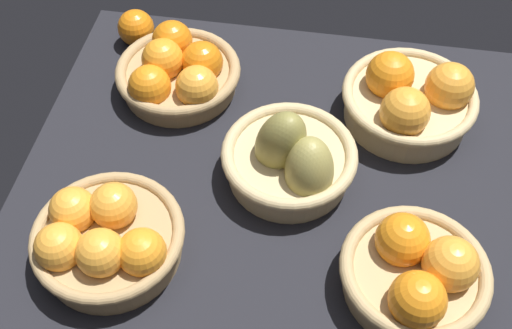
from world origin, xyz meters
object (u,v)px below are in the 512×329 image
at_px(basket_near_left, 410,99).
at_px(basket_far_left, 416,273).
at_px(basket_center_pears, 290,160).
at_px(loose_orange_front_gap, 136,28).
at_px(basket_near_right, 178,72).
at_px(basket_far_right, 105,238).

bearing_deg(basket_near_left, basket_far_left, 92.05).
distance_m(basket_center_pears, loose_orange_front_gap, 0.44).
distance_m(basket_near_right, basket_center_pears, 0.28).
xyz_separation_m(basket_near_right, basket_far_right, (0.02, 0.36, 0.00)).
bearing_deg(basket_far_right, basket_far_left, -178.16).
xyz_separation_m(basket_far_right, basket_far_left, (-0.44, -0.01, 0.00)).
distance_m(basket_far_right, loose_orange_front_gap, 0.48).
relative_size(basket_center_pears, loose_orange_front_gap, 3.09).
height_order(basket_near_left, loose_orange_front_gap, basket_near_left).
relative_size(basket_near_right, basket_far_left, 1.07).
relative_size(basket_far_left, basket_center_pears, 0.97).
bearing_deg(basket_near_left, basket_near_right, -1.47).
xyz_separation_m(basket_near_left, loose_orange_front_gap, (0.52, -0.12, -0.01)).
bearing_deg(basket_center_pears, loose_orange_front_gap, -40.30).
bearing_deg(basket_near_right, basket_center_pears, 142.46).
xyz_separation_m(basket_far_right, loose_orange_front_gap, (0.09, -0.47, -0.01)).
height_order(basket_near_right, loose_orange_front_gap, basket_near_right).
distance_m(basket_near_left, basket_far_right, 0.55).
bearing_deg(loose_orange_front_gap, basket_near_right, 134.70).
height_order(basket_near_left, basket_far_right, basket_near_left).
bearing_deg(basket_near_left, loose_orange_front_gap, -13.21).
height_order(basket_far_right, loose_orange_front_gap, basket_far_right).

